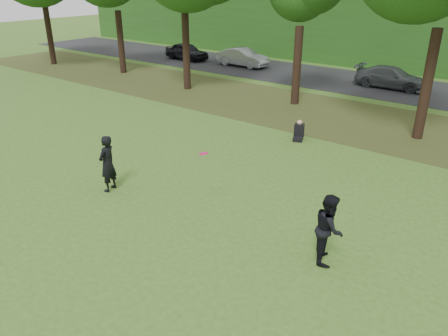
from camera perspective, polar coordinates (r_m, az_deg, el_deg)
name	(u,v)px	position (r m, az deg, el deg)	size (l,w,h in m)	color
ground	(146,225)	(12.78, -10.13, -7.32)	(120.00, 120.00, 0.00)	#35571B
leaf_litter	(338,117)	(22.75, 14.69, 6.44)	(60.00, 7.00, 0.01)	#4D3E1B
street	(392,87)	(30.06, 21.05, 9.82)	(70.00, 7.00, 0.02)	black
far_hedge	(425,37)	(35.36, 24.81, 15.29)	(70.00, 3.00, 5.00)	#244D16
player_left	(107,164)	(14.63, -14.99, 0.56)	(0.69, 0.45, 1.89)	black
player_right	(329,228)	(11.02, 13.55, -7.66)	(0.88, 0.68, 1.81)	black
parked_cars	(380,78)	(29.23, 19.74, 10.99)	(37.97, 3.73, 1.36)	black
frisbee	(203,154)	(12.28, -2.70, 1.90)	(0.34, 0.34, 0.10)	#E51362
seated_person	(299,132)	(19.23, 9.75, 4.66)	(0.66, 0.83, 0.83)	black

